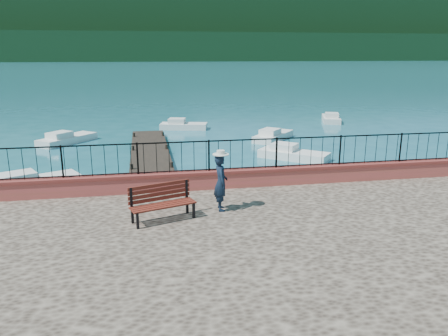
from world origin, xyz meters
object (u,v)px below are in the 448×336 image
object	(u,v)px
boat_0	(33,180)
boat_1	(294,152)
person	(221,183)
boat_5	(331,117)
park_bench	(163,210)
boat_2	(273,134)
boat_3	(67,137)
boat_4	(184,124)

from	to	relation	value
boat_0	boat_1	world-z (taller)	same
person	boat_5	bearing A→B (deg)	-29.51
boat_5	park_bench	bearing A→B (deg)	166.68
boat_2	boat_5	world-z (taller)	same
boat_2	boat_3	world-z (taller)	same
person	boat_5	size ratio (longest dim) A/B	0.46
park_bench	boat_4	bearing A→B (deg)	64.69
person	boat_3	bearing A→B (deg)	23.14
boat_2	boat_4	size ratio (longest dim) A/B	1.10
boat_4	boat_3	bearing A→B (deg)	-139.68
park_bench	boat_5	size ratio (longest dim) A/B	0.52
boat_1	boat_3	distance (m)	13.94
boat_5	boat_0	bearing A→B (deg)	147.00
boat_1	boat_5	xyz separation A→B (m)	(7.27, 11.68, 0.00)
boat_3	boat_0	bearing A→B (deg)	-140.25
person	boat_4	bearing A→B (deg)	-1.23
boat_0	boat_1	size ratio (longest dim) A/B	1.00
boat_2	boat_0	bearing A→B (deg)	163.45
park_bench	boat_3	bearing A→B (deg)	87.98
park_bench	boat_0	world-z (taller)	park_bench
boat_0	boat_2	bearing A→B (deg)	5.77
person	boat_2	size ratio (longest dim) A/B	0.42
boat_1	boat_5	bearing A→B (deg)	98.30
boat_4	boat_5	bearing A→B (deg)	20.20
park_bench	boat_1	size ratio (longest dim) A/B	0.49
park_bench	person	world-z (taller)	person
park_bench	boat_4	xyz separation A→B (m)	(2.50, 20.82, -1.08)
person	boat_1	bearing A→B (deg)	-28.21
park_bench	boat_1	xyz separation A→B (m)	(7.27, 10.50, -1.08)
boat_0	boat_5	world-z (taller)	same
boat_1	boat_0	bearing A→B (deg)	-125.90
person	boat_3	xyz separation A→B (m)	(-6.64, 16.57, -1.58)
boat_1	boat_5	world-z (taller)	same
boat_3	person	bearing A→B (deg)	-119.13
person	boat_3	distance (m)	17.92
park_bench	boat_0	size ratio (longest dim) A/B	0.49
park_bench	boat_1	bearing A→B (deg)	36.83
boat_0	boat_4	bearing A→B (deg)	33.59
boat_0	boat_5	xyz separation A→B (m)	(19.45, 14.70, 0.00)
boat_1	boat_4	bearing A→B (deg)	155.00
person	boat_5	xyz separation A→B (m)	(12.93, 21.69, -1.58)
boat_3	boat_4	distance (m)	8.42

